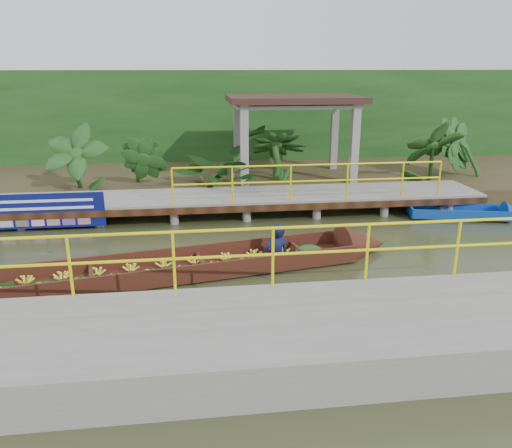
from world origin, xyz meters
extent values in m
plane|color=#2B2F17|center=(0.00, 0.00, 0.00)|extent=(80.00, 80.00, 0.00)
cube|color=#372F1B|center=(0.00, 7.50, 0.23)|extent=(30.00, 8.00, 0.45)
cube|color=slate|center=(0.00, 3.50, 0.50)|extent=(16.00, 2.00, 0.15)
cube|color=black|center=(0.00, 2.50, 0.42)|extent=(16.00, 0.12, 0.18)
cylinder|color=yellow|center=(2.75, 2.55, 1.57)|extent=(7.50, 0.05, 0.05)
cylinder|color=yellow|center=(2.75, 2.55, 1.12)|extent=(7.50, 0.05, 0.05)
cylinder|color=yellow|center=(2.75, 2.55, 1.07)|extent=(0.05, 0.05, 1.00)
cylinder|color=slate|center=(-6.00, 4.30, 0.22)|extent=(0.24, 0.24, 0.55)
cylinder|color=slate|center=(-4.00, 2.70, 0.22)|extent=(0.24, 0.24, 0.55)
cylinder|color=slate|center=(-4.00, 4.30, 0.22)|extent=(0.24, 0.24, 0.55)
cylinder|color=slate|center=(-2.00, 2.70, 0.22)|extent=(0.24, 0.24, 0.55)
cylinder|color=slate|center=(-2.00, 4.30, 0.22)|extent=(0.24, 0.24, 0.55)
cylinder|color=slate|center=(0.00, 2.70, 0.22)|extent=(0.24, 0.24, 0.55)
cylinder|color=slate|center=(0.00, 4.30, 0.22)|extent=(0.24, 0.24, 0.55)
cylinder|color=slate|center=(2.00, 2.70, 0.22)|extent=(0.24, 0.24, 0.55)
cylinder|color=slate|center=(2.00, 4.30, 0.22)|extent=(0.24, 0.24, 0.55)
cylinder|color=slate|center=(4.00, 2.70, 0.22)|extent=(0.24, 0.24, 0.55)
cylinder|color=slate|center=(4.00, 4.30, 0.22)|extent=(0.24, 0.24, 0.55)
cylinder|color=slate|center=(6.00, 2.70, 0.22)|extent=(0.24, 0.24, 0.55)
cylinder|color=slate|center=(6.00, 4.30, 0.22)|extent=(0.24, 0.24, 0.55)
cylinder|color=slate|center=(0.00, 2.70, 0.22)|extent=(0.24, 0.24, 0.55)
cube|color=slate|center=(1.00, -4.20, 0.30)|extent=(18.00, 2.40, 0.70)
cylinder|color=yellow|center=(1.00, -3.05, 1.65)|extent=(10.00, 0.05, 0.05)
cylinder|color=yellow|center=(1.00, -3.05, 1.20)|extent=(10.00, 0.05, 0.05)
cylinder|color=yellow|center=(1.00, -3.05, 1.15)|extent=(0.05, 0.05, 1.00)
cube|color=slate|center=(1.20, 5.10, 1.60)|extent=(0.25, 0.25, 2.80)
cube|color=slate|center=(4.80, 5.10, 1.60)|extent=(0.25, 0.25, 2.80)
cube|color=slate|center=(1.20, 7.50, 1.60)|extent=(0.25, 0.25, 2.80)
cube|color=slate|center=(4.80, 7.50, 1.60)|extent=(0.25, 0.25, 2.80)
cube|color=slate|center=(3.00, 6.30, 2.90)|extent=(4.00, 2.60, 0.12)
cube|color=#321E19|center=(3.00, 6.30, 3.10)|extent=(4.40, 3.00, 0.20)
cube|color=#183E13|center=(0.00, 10.00, 2.00)|extent=(30.00, 0.80, 4.00)
cube|color=#3C1710|center=(-1.41, -1.00, 0.07)|extent=(8.90, 2.75, 0.07)
cube|color=#3C1710|center=(-1.52, -0.46, 0.22)|extent=(8.71, 1.73, 0.38)
cube|color=#3C1710|center=(-1.31, -1.55, 0.22)|extent=(8.71, 1.73, 0.38)
cone|color=#3C1710|center=(3.42, -0.08, 0.15)|extent=(1.29, 1.25, 1.06)
ellipsoid|color=#183E13|center=(2.07, -0.34, 0.18)|extent=(0.70, 0.59, 0.29)
imported|color=#0F1537|center=(1.31, -0.48, 0.91)|extent=(0.66, 0.52, 1.61)
cube|color=#0D3A94|center=(7.00, 2.22, 0.09)|extent=(2.78, 1.38, 0.09)
cube|color=#0D3A94|center=(7.09, 2.61, 0.20)|extent=(2.62, 0.65, 0.27)
cube|color=#0D3A94|center=(6.91, 1.83, 0.20)|extent=(2.62, 0.65, 0.27)
cube|color=#0D3A94|center=(5.70, 2.52, 0.20)|extent=(0.23, 0.79, 0.27)
cube|color=black|center=(6.57, 2.32, 0.23)|extent=(0.27, 0.80, 0.04)
cube|color=#0B115C|center=(-4.26, 2.48, 0.55)|extent=(2.96, 0.03, 0.93)
cube|color=white|center=(-4.26, 2.46, 0.82)|extent=(2.41, 0.01, 0.07)
cube|color=white|center=(-4.26, 2.46, 0.62)|extent=(2.41, 0.01, 0.07)
imported|color=#183E13|center=(-4.02, 5.30, 1.27)|extent=(1.31, 1.31, 1.63)
imported|color=#183E13|center=(-2.02, 5.30, 1.27)|extent=(1.31, 1.31, 1.63)
imported|color=#183E13|center=(0.48, 5.30, 1.27)|extent=(1.31, 1.31, 1.63)
imported|color=#183E13|center=(2.48, 5.30, 1.27)|extent=(1.31, 1.31, 1.63)
imported|color=#183E13|center=(7.48, 5.30, 1.27)|extent=(1.31, 1.31, 1.63)
imported|color=#183E13|center=(8.98, 5.30, 1.27)|extent=(1.31, 1.31, 1.63)
camera|label=1|loc=(-0.44, -10.55, 4.12)|focal=35.00mm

